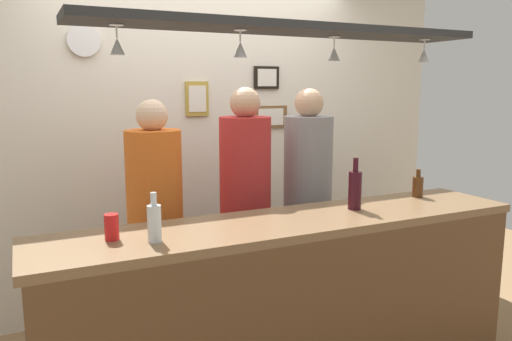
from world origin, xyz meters
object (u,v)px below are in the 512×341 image
person_left_orange_shirt (155,206)px  wall_clock (84,40)px  person_right_grey_shirt (308,185)px  bottle_beer_brown_stubby (418,186)px  person_middle_red_shirt (245,190)px  bottle_wine_dark_red (355,189)px  picture_frame_lower_pair (270,117)px  bottle_soda_clear (154,222)px  drink_can (112,227)px  picture_frame_crest (197,99)px  picture_frame_upper_small (267,78)px

person_left_orange_shirt → wall_clock: wall_clock is taller
person_right_grey_shirt → bottle_beer_brown_stubby: 0.74m
person_right_grey_shirt → person_middle_red_shirt: bearing=-180.0°
person_middle_red_shirt → bottle_wine_dark_red: (0.39, -0.67, 0.10)m
picture_frame_lower_pair → bottle_soda_clear: bearing=-132.3°
person_right_grey_shirt → picture_frame_lower_pair: size_ratio=5.65×
person_right_grey_shirt → drink_can: person_right_grey_shirt is taller
drink_can → wall_clock: size_ratio=0.55×
bottle_soda_clear → person_left_orange_shirt: bearing=75.8°
bottle_wine_dark_red → drink_can: size_ratio=2.46×
person_right_grey_shirt → bottle_soda_clear: 1.51m
person_left_orange_shirt → bottle_beer_brown_stubby: (1.56, -0.57, 0.10)m
person_left_orange_shirt → drink_can: bearing=-119.0°
drink_can → wall_clock: bearing=86.2°
picture_frame_lower_pair → person_left_orange_shirt: bearing=-148.6°
picture_frame_crest → wall_clock: wall_clock is taller
bottle_wine_dark_red → picture_frame_upper_small: 1.52m
bottle_beer_brown_stubby → picture_frame_crest: size_ratio=0.69×
person_right_grey_shirt → bottle_soda_clear: bearing=-148.8°
person_right_grey_shirt → bottle_wine_dark_red: bearing=-97.8°
bottle_soda_clear → wall_clock: size_ratio=1.05×
bottle_soda_clear → person_right_grey_shirt: bearing=31.2°
person_middle_red_shirt → picture_frame_upper_small: picture_frame_upper_small is taller
picture_frame_upper_small → person_left_orange_shirt: bearing=-147.8°
person_middle_red_shirt → picture_frame_upper_small: (0.51, 0.70, 0.75)m
person_middle_red_shirt → person_right_grey_shirt: person_middle_red_shirt is taller
picture_frame_lower_pair → picture_frame_upper_small: (-0.04, 0.00, 0.32)m
person_right_grey_shirt → bottle_soda_clear: size_ratio=7.37×
picture_frame_upper_small → wall_clock: wall_clock is taller
drink_can → picture_frame_upper_small: bearing=42.7°
person_right_grey_shirt → bottle_beer_brown_stubby: size_ratio=9.42×
bottle_beer_brown_stubby → bottle_soda_clear: bearing=-173.3°
person_left_orange_shirt → person_middle_red_shirt: bearing=0.0°
picture_frame_upper_small → wall_clock: bearing=-179.7°
person_left_orange_shirt → picture_frame_crest: (0.52, 0.70, 0.63)m
person_left_orange_shirt → picture_frame_lower_pair: (1.15, 0.70, 0.48)m
drink_can → wall_clock: 1.66m
person_middle_red_shirt → bottle_beer_brown_stubby: bearing=-31.0°
person_right_grey_shirt → bottle_wine_dark_red: person_right_grey_shirt is taller
bottle_beer_brown_stubby → person_right_grey_shirt: bearing=129.4°
person_middle_red_shirt → bottle_wine_dark_red: 0.78m
bottle_soda_clear → picture_frame_crest: (0.72, 1.48, 0.52)m
person_right_grey_shirt → picture_frame_lower_pair: (0.06, 0.70, 0.44)m
person_middle_red_shirt → picture_frame_crest: 0.92m
person_left_orange_shirt → wall_clock: size_ratio=7.42×
person_middle_red_shirt → wall_clock: 1.50m
bottle_soda_clear → wall_clock: (-0.08, 1.48, 0.92)m
bottle_beer_brown_stubby → bottle_wine_dark_red: (-0.56, -0.09, 0.05)m
bottle_wine_dark_red → picture_frame_lower_pair: 1.42m
bottle_wine_dark_red → picture_frame_lower_pair: size_ratio=1.00×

